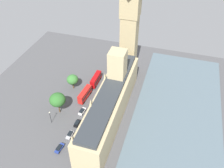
# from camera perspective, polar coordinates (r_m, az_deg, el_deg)

# --- Properties ---
(ground_plane) EXTENTS (130.83, 130.83, 0.00)m
(ground_plane) POSITION_cam_1_polar(r_m,az_deg,el_deg) (111.65, -1.41, -7.35)
(ground_plane) COLOR #4C4C4F
(river_thames) EXTENTS (38.70, 117.75, 0.25)m
(river_thames) POSITION_cam_1_polar(r_m,az_deg,el_deg) (108.89, 14.60, -10.58)
(river_thames) COLOR slate
(river_thames) RESTS_ON ground
(parliament_building) EXTENTS (11.38, 59.17, 27.99)m
(parliament_building) POSITION_cam_1_polar(r_m,az_deg,el_deg) (106.12, -0.23, -3.99)
(parliament_building) COLOR tan
(parliament_building) RESTS_ON ground
(clock_tower) EXTENTS (9.04, 9.04, 56.70)m
(clock_tower) POSITION_cam_1_polar(r_m,az_deg,el_deg) (122.25, 4.20, 14.19)
(clock_tower) COLOR tan
(clock_tower) RESTS_ON ground
(double_decker_bus_leading) EXTENTS (2.76, 10.53, 4.75)m
(double_decker_bus_leading) POSITION_cam_1_polar(r_m,az_deg,el_deg) (127.16, -3.81, 1.11)
(double_decker_bus_leading) COLOR #B20C0F
(double_decker_bus_leading) RESTS_ON ground
(double_decker_bus_kerbside) EXTENTS (3.42, 10.68, 4.75)m
(double_decker_bus_kerbside) POSITION_cam_1_polar(r_m,az_deg,el_deg) (118.74, -6.39, -2.38)
(double_decker_bus_kerbside) COLOR red
(double_decker_bus_kerbside) RESTS_ON ground
(car_white_trailing) EXTENTS (2.33, 4.85, 1.74)m
(car_white_trailing) POSITION_cam_1_polar(r_m,az_deg,el_deg) (112.99, -7.02, -6.35)
(car_white_trailing) COLOR silver
(car_white_trailing) RESTS_ON ground
(car_black_opposite_hall) EXTENTS (2.07, 4.29, 1.74)m
(car_black_opposite_hall) POSITION_cam_1_polar(r_m,az_deg,el_deg) (108.30, -8.16, -9.10)
(car_black_opposite_hall) COLOR black
(car_black_opposite_hall) RESTS_ON ground
(car_silver_corner) EXTENTS (2.11, 4.55, 1.74)m
(car_silver_corner) POSITION_cam_1_polar(r_m,az_deg,el_deg) (104.70, -9.81, -11.62)
(car_silver_corner) COLOR #B7B7BC
(car_silver_corner) RESTS_ON ground
(car_blue_near_tower) EXTENTS (2.28, 4.90, 1.74)m
(car_blue_near_tower) POSITION_cam_1_polar(r_m,az_deg,el_deg) (101.35, -12.22, -14.48)
(car_blue_near_tower) COLOR navy
(car_blue_near_tower) RESTS_ON ground
(pedestrian_far_end) EXTENTS (0.58, 0.64, 1.50)m
(pedestrian_far_end) POSITION_cam_1_polar(r_m,az_deg,el_deg) (104.66, -7.17, -11.45)
(pedestrian_far_end) COLOR gray
(pedestrian_far_end) RESTS_ON ground
(plane_tree_midblock) EXTENTS (5.78, 5.78, 8.15)m
(plane_tree_midblock) POSITION_cam_1_polar(r_m,az_deg,el_deg) (123.44, -9.25, 1.04)
(plane_tree_midblock) COLOR brown
(plane_tree_midblock) RESTS_ON ground
(plane_tree_under_trees) EXTENTS (7.17, 7.17, 10.85)m
(plane_tree_under_trees) POSITION_cam_1_polar(r_m,az_deg,el_deg) (110.22, -12.66, -3.63)
(plane_tree_under_trees) COLOR brown
(plane_tree_under_trees) RESTS_ON ground
(street_lamp_by_river_gate) EXTENTS (0.56, 0.56, 6.65)m
(street_lamp_by_river_gate) POSITION_cam_1_polar(r_m,az_deg,el_deg) (108.65, -14.32, -7.11)
(street_lamp_by_river_gate) COLOR black
(street_lamp_by_river_gate) RESTS_ON ground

